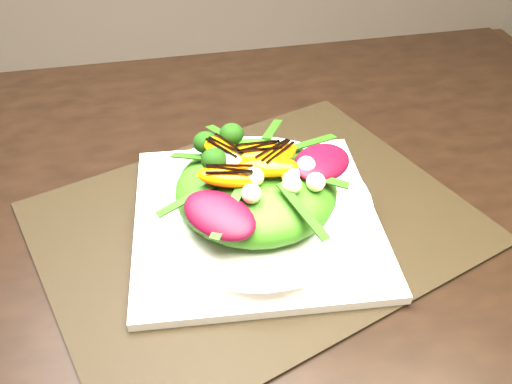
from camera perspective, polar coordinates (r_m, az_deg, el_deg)
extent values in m
cube|color=black|center=(0.69, -17.75, -5.35)|extent=(1.60, 0.90, 0.75)
cube|color=black|center=(0.66, 0.00, -3.24)|extent=(0.59, 0.52, 0.00)
cube|color=white|center=(0.65, 0.00, -2.75)|extent=(0.31, 0.31, 0.01)
cylinder|color=white|center=(0.64, 0.00, -1.72)|extent=(0.31, 0.31, 0.02)
ellipsoid|color=#397916|center=(0.62, 0.00, 0.33)|extent=(0.19, 0.19, 0.06)
ellipsoid|color=#490719|center=(0.62, 6.95, 3.11)|extent=(0.10, 0.09, 0.02)
ellipsoid|color=orange|center=(0.61, -2.45, 4.05)|extent=(0.07, 0.04, 0.02)
sphere|color=#183509|center=(0.62, -6.43, 4.47)|extent=(0.04, 0.04, 0.04)
sphere|color=#FDEEB2|center=(0.58, 3.69, 1.57)|extent=(0.03, 0.03, 0.02)
cube|color=black|center=(0.61, -2.48, 4.81)|extent=(0.04, 0.01, 0.00)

